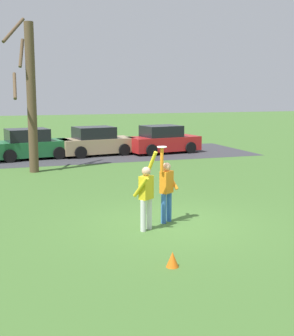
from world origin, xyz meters
TOP-DOWN VIEW (x-y plane):
  - ground_plane at (0.00, 0.00)m, footprint 120.00×120.00m
  - person_catcher at (-0.01, 0.18)m, footprint 0.57×0.54m
  - person_defender at (-0.77, -0.34)m, footprint 0.65×0.63m
  - frisbee_disc at (-0.20, 0.05)m, footprint 0.26×0.26m
  - parked_car_green at (-2.41, 13.85)m, footprint 4.32×2.49m
  - parked_car_tan at (1.21, 14.10)m, footprint 4.32×2.49m
  - parked_car_red at (5.09, 13.79)m, footprint 4.32×2.49m
  - parking_strip at (1.49, 14.16)m, footprint 17.23×6.40m
  - bare_tree_tall at (-2.67, 9.58)m, footprint 1.35×1.82m
  - field_cone_orange at (-1.09, -2.93)m, footprint 0.26×0.26m

SIDE VIEW (x-z plane):
  - ground_plane at x=0.00m, z-range 0.00..0.00m
  - parking_strip at x=1.49m, z-range 0.00..0.01m
  - field_cone_orange at x=-1.09m, z-range 0.00..0.32m
  - parked_car_green at x=-2.41m, z-range -0.07..1.52m
  - parked_car_tan at x=1.21m, z-range -0.07..1.52m
  - parked_car_red at x=5.09m, z-range -0.07..1.52m
  - person_defender at x=-0.77m, z-range -0.04..2.00m
  - person_catcher at x=-0.01m, z-range -0.06..2.02m
  - frisbee_disc at x=-0.20m, z-range 2.08..2.10m
  - bare_tree_tall at x=-2.67m, z-range 0.01..6.74m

